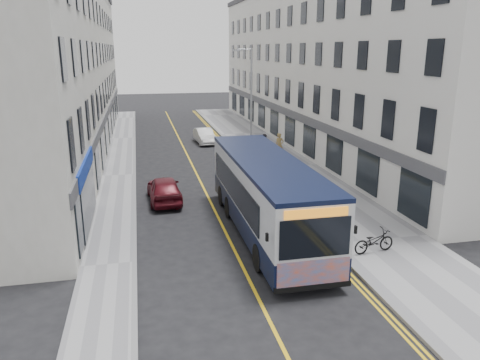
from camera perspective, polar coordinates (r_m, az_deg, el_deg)
name	(u,v)px	position (r m, az deg, el deg)	size (l,w,h in m)	color
ground	(231,243)	(20.03, -1.12, -7.68)	(140.00, 140.00, 0.00)	black
pavement_east	(286,167)	(32.56, 5.58, 1.62)	(4.50, 64.00, 0.12)	gray
pavement_west	(119,176)	(31.09, -14.58, 0.50)	(2.00, 64.00, 0.12)	gray
kerb_east	(254,168)	(31.96, 1.74, 1.43)	(0.18, 64.00, 0.13)	slate
kerb_west	(134,175)	(31.06, -12.74, 0.62)	(0.18, 64.00, 0.13)	slate
road_centre_line	(196,172)	(31.27, -5.40, 0.93)	(0.12, 64.00, 0.01)	gold
road_dbl_yellow_inner	(248,170)	(31.87, 0.95, 1.28)	(0.10, 64.00, 0.01)	gold
road_dbl_yellow_outer	(251,169)	(31.92, 1.30, 1.30)	(0.10, 64.00, 0.01)	gold
terrace_east	(314,66)	(41.86, 9.02, 13.55)	(6.00, 46.00, 13.00)	silver
terrace_west	(63,68)	(39.45, -20.77, 12.63)	(6.00, 46.00, 13.00)	silver
streetlamp	(250,102)	(33.14, 1.24, 9.54)	(1.32, 0.18, 8.00)	#999CA1
city_bus	(266,194)	(20.43, 3.22, -1.67)	(2.72, 11.67, 3.39)	black
bicycle	(374,241)	(19.44, 16.02, -7.19)	(0.62, 1.79, 0.94)	black
pedestrian_near	(279,145)	(35.04, 4.83, 4.25)	(0.65, 0.43, 1.79)	olive
pedestrian_far	(265,146)	(34.45, 3.05, 4.13)	(0.89, 0.70, 1.84)	black
car_white	(205,136)	(40.89, -4.35, 5.38)	(1.35, 3.87, 1.27)	silver
car_maroon	(164,189)	(25.37, -9.21, -1.09)	(1.66, 4.12, 1.40)	#500D15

